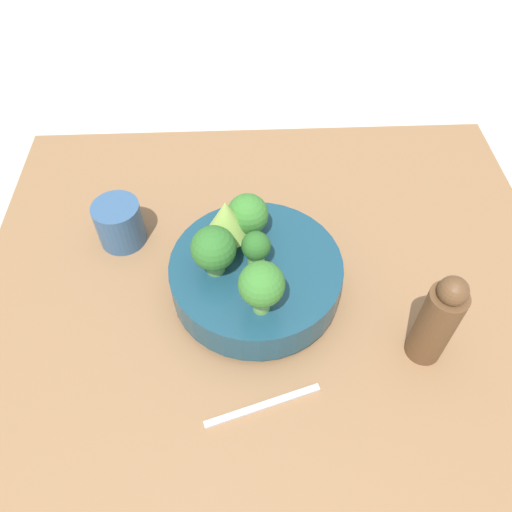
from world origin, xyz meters
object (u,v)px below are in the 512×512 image
cup (120,223)px  fork (263,406)px  pepper_mill (437,321)px  bowl (256,276)px

cup → fork: bearing=-54.2°
pepper_mill → fork: 0.28m
pepper_mill → cup: bearing=152.9°
bowl → cup: bearing=151.6°
fork → bowl: bearing=90.4°
bowl → cup: cup is taller
cup → pepper_mill: (0.49, -0.25, 0.04)m
fork → pepper_mill: bearing=17.7°
cup → pepper_mill: 0.55m
cup → fork: (0.24, -0.33, -0.04)m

